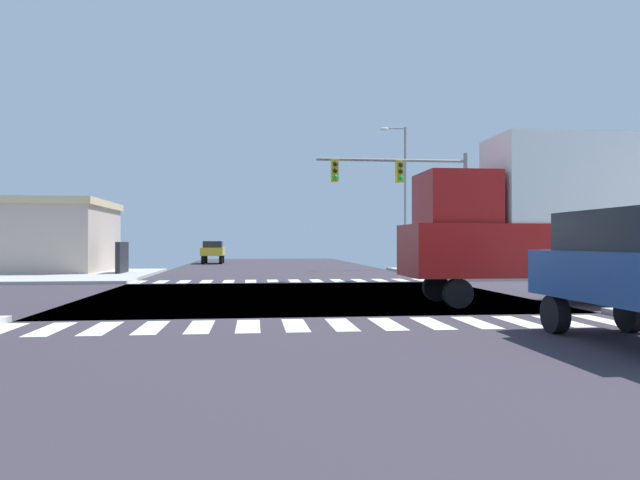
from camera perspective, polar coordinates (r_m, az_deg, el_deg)
ground at (r=20.06m, az=-1.73°, el=-5.38°), size 90.00×90.00×0.05m
sidewalk_corner_ne at (r=35.15m, az=18.21°, el=-3.00°), size 12.00×12.00×0.14m
sidewalk_corner_nw at (r=33.91m, az=-26.04°, el=-3.09°), size 12.00×12.00×0.14m
crosswalk_near at (r=12.81m, az=-0.14°, el=-8.17°), size 13.50×2.00×0.01m
crosswalk_far at (r=27.30m, az=-3.51°, el=-3.95°), size 13.50×2.00×0.01m
traffic_signal_mast at (r=28.62m, az=8.33°, el=5.28°), size 7.35×0.55×6.08m
street_lamp at (r=39.68m, az=7.90°, el=5.19°), size 1.78×0.32×9.41m
sedan_crossing_2 at (r=50.64m, az=-10.25°, el=-0.98°), size 1.80×4.30×1.88m
box_truck_outer_2 at (r=18.35m, az=20.00°, el=2.25°), size 7.20×2.40×4.85m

